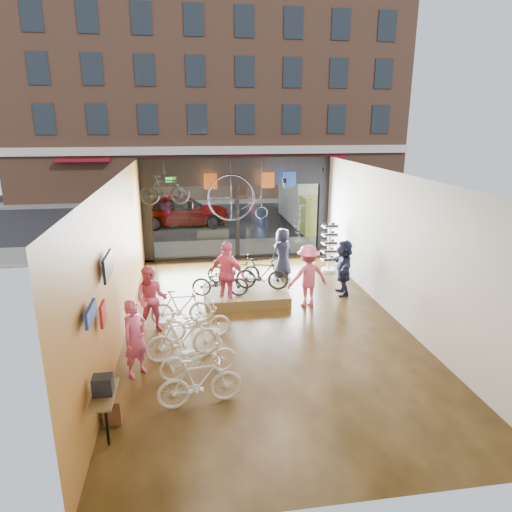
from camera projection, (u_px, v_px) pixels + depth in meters
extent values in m
cube|color=black|center=(264.00, 323.00, 11.93)|extent=(7.00, 12.00, 0.04)
cube|color=black|center=(264.00, 175.00, 10.84)|extent=(7.00, 12.00, 0.04)
cube|color=#B08130|center=(119.00, 259.00, 10.87)|extent=(0.04, 12.00, 3.80)
cube|color=beige|center=(397.00, 247.00, 11.89)|extent=(0.04, 12.00, 3.80)
cube|color=beige|center=(345.00, 384.00, 5.68)|extent=(7.00, 0.04, 3.80)
cube|color=#198C26|center=(170.00, 180.00, 16.29)|extent=(0.35, 0.06, 0.18)
cube|color=black|center=(220.00, 213.00, 26.15)|extent=(30.00, 18.00, 0.02)
cube|color=slate|center=(234.00, 248.00, 18.73)|extent=(30.00, 2.40, 0.12)
cube|color=slate|center=(215.00, 201.00, 29.92)|extent=(30.00, 2.00, 0.12)
cube|color=brown|center=(210.00, 91.00, 30.33)|extent=(26.00, 5.00, 14.00)
imported|color=gray|center=(181.00, 210.00, 22.76)|extent=(4.74, 1.91, 1.61)
imported|color=beige|center=(200.00, 382.00, 8.32)|extent=(1.63, 0.67, 0.95)
imported|color=beige|center=(198.00, 358.00, 9.28)|extent=(1.69, 0.89, 0.84)
imported|color=beige|center=(184.00, 338.00, 9.95)|extent=(1.75, 0.84, 1.01)
imported|color=beige|center=(197.00, 322.00, 10.89)|extent=(1.70, 0.80, 0.86)
imported|color=beige|center=(181.00, 308.00, 11.65)|extent=(1.58, 0.47, 0.95)
cube|color=#4C3D24|center=(245.00, 294.00, 13.43)|extent=(2.40, 1.80, 0.30)
imported|color=black|center=(220.00, 282.00, 12.80)|extent=(1.65, 0.76, 0.83)
imported|color=black|center=(262.00, 274.00, 13.29)|extent=(1.60, 0.81, 0.93)
imported|color=black|center=(234.00, 269.00, 13.86)|extent=(1.66, 0.78, 0.84)
imported|color=#CC4C72|center=(135.00, 338.00, 9.23)|extent=(0.69, 0.71, 1.65)
imported|color=#CC4C72|center=(151.00, 299.00, 11.22)|extent=(0.92, 0.77, 1.68)
imported|color=#CC4C72|center=(227.00, 274.00, 12.72)|extent=(1.15, 1.04, 1.88)
imported|color=#CC4C72|center=(308.00, 276.00, 12.75)|extent=(1.25, 0.86, 1.78)
imported|color=#161C33|center=(282.00, 253.00, 15.29)|extent=(0.96, 0.85, 1.65)
imported|color=#161C33|center=(344.00, 267.00, 13.66)|extent=(0.72, 1.62, 1.69)
imported|color=black|center=(165.00, 190.00, 14.71)|extent=(1.62, 0.60, 0.95)
cube|color=#CC5919|center=(211.00, 181.00, 15.84)|extent=(0.45, 0.03, 0.55)
cube|color=#CC5919|center=(268.00, 180.00, 16.14)|extent=(0.45, 0.03, 0.55)
cube|color=#1E3F99|center=(290.00, 180.00, 16.25)|extent=(0.45, 0.03, 0.55)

